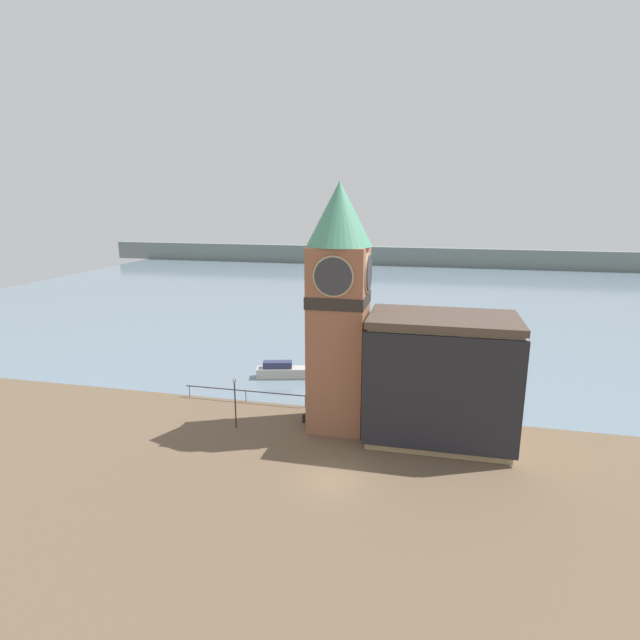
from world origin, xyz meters
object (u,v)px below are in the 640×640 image
object	(u,v)px
pier_building	(440,379)
boat_near	(287,371)
lamp_post	(235,394)
clock_tower	(339,303)
mooring_bollard_near	(304,418)

from	to	relation	value
pier_building	boat_near	xyz separation A→B (m)	(-14.82, 10.32, -4.12)
pier_building	lamp_post	world-z (taller)	pier_building
boat_near	lamp_post	xyz separation A→B (m)	(-0.72, -11.96, 2.19)
clock_tower	mooring_bollard_near	world-z (taller)	clock_tower
mooring_bollard_near	lamp_post	bearing A→B (deg)	-156.92
pier_building	lamp_post	xyz separation A→B (m)	(-15.53, -1.65, -1.93)
pier_building	mooring_bollard_near	world-z (taller)	pier_building
boat_near	lamp_post	size ratio (longest dim) A/B	1.64
boat_near	mooring_bollard_near	bearing A→B (deg)	-80.21
boat_near	clock_tower	bearing A→B (deg)	-67.84
clock_tower	pier_building	world-z (taller)	clock_tower
clock_tower	boat_near	bearing A→B (deg)	125.96
clock_tower	mooring_bollard_near	size ratio (longest dim) A/B	25.63
clock_tower	boat_near	world-z (taller)	clock_tower
clock_tower	lamp_post	distance (m)	10.82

